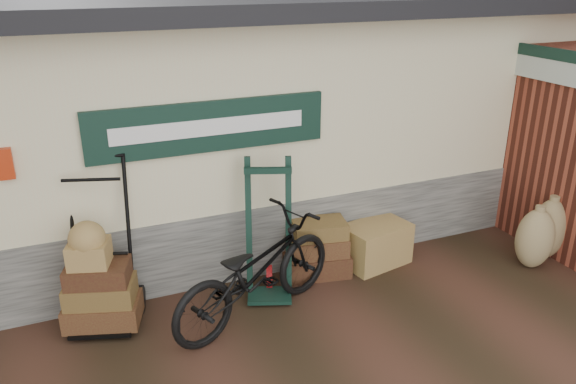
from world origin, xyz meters
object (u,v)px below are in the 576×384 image
object	(u,v)px
green_barrow	(269,230)
suitcase_stack	(316,247)
bicycle	(255,266)
porter_trolley	(99,242)
wicker_hamper	(376,244)

from	to	relation	value
green_barrow	suitcase_stack	distance (m)	0.85
suitcase_stack	bicycle	size ratio (longest dim) A/B	0.37
porter_trolley	wicker_hamper	size ratio (longest dim) A/B	2.22
green_barrow	suitcase_stack	bearing A→B (deg)	36.68
green_barrow	bicycle	world-z (taller)	green_barrow
wicker_hamper	bicycle	bearing A→B (deg)	-163.45
suitcase_stack	wicker_hamper	world-z (taller)	suitcase_stack
porter_trolley	bicycle	world-z (taller)	porter_trolley
porter_trolley	green_barrow	distance (m)	1.79
green_barrow	bicycle	xyz separation A→B (m)	(-0.31, -0.40, -0.18)
suitcase_stack	porter_trolley	bearing A→B (deg)	179.65
porter_trolley	bicycle	size ratio (longest dim) A/B	0.84
porter_trolley	wicker_hamper	xyz separation A→B (m)	(3.27, -0.08, -0.64)
porter_trolley	suitcase_stack	bearing A→B (deg)	17.56
porter_trolley	suitcase_stack	distance (m)	2.53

